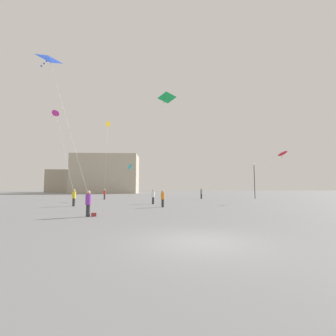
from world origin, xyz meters
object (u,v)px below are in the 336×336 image
(person_in_grey, at_px, (201,193))
(building_left_hall, at_px, (71,182))
(kite_emerald_delta, at_px, (167,99))
(lamppost_east, at_px, (254,176))
(kite_crimson_diamond, at_px, (282,153))
(kite_magenta_diamond, at_px, (56,114))
(handbag_beside_flyer, at_px, (94,215))
(person_in_orange, at_px, (163,198))
(kite_cyan_diamond, at_px, (129,167))
(building_centre_hall, at_px, (106,174))
(person_in_white, at_px, (153,196))
(person_in_yellow, at_px, (74,197))
(person_in_red, at_px, (105,194))
(kite_amber_delta, at_px, (108,125))
(person_in_purple, at_px, (88,202))
(kite_cobalt_delta, at_px, (50,61))

(person_in_grey, height_order, building_left_hall, building_left_hall)
(kite_emerald_delta, height_order, lamppost_east, kite_emerald_delta)
(kite_crimson_diamond, bearing_deg, lamppost_east, 89.36)
(kite_magenta_diamond, relative_size, handbag_beside_flyer, 34.24)
(person_in_orange, relative_size, building_left_hall, 0.10)
(kite_cyan_diamond, xyz_separation_m, building_centre_hall, (-13.72, 48.56, 1.79))
(person_in_white, xyz_separation_m, kite_cyan_diamond, (-3.54, 6.68, 4.05))
(lamppost_east, distance_m, handbag_beside_flyer, 31.49)
(person_in_yellow, relative_size, person_in_red, 1.06)
(kite_emerald_delta, height_order, building_left_hall, kite_emerald_delta)
(person_in_red, bearing_deg, kite_amber_delta, -120.15)
(kite_crimson_diamond, bearing_deg, building_left_hall, 127.32)
(handbag_beside_flyer, bearing_deg, person_in_purple, -164.05)
(kite_cobalt_delta, distance_m, handbag_beside_flyer, 10.25)
(person_in_red, height_order, building_left_hall, building_left_hall)
(building_left_hall, bearing_deg, person_in_grey, -53.82)
(person_in_yellow, relative_size, kite_cobalt_delta, 0.19)
(person_in_orange, distance_m, kite_magenta_diamond, 19.41)
(building_centre_hall, bearing_deg, kite_amber_delta, -77.81)
(kite_crimson_diamond, bearing_deg, kite_magenta_diamond, 178.40)
(kite_cyan_diamond, relative_size, kite_crimson_diamond, 0.48)
(person_in_purple, height_order, person_in_red, person_in_purple)
(person_in_orange, bearing_deg, kite_cyan_diamond, -125.24)
(person_in_white, bearing_deg, person_in_red, 105.16)
(kite_amber_delta, height_order, handbag_beside_flyer, kite_amber_delta)
(person_in_red, bearing_deg, person_in_white, 86.83)
(lamppost_east, relative_size, handbag_beside_flyer, 19.06)
(person_in_purple, distance_m, person_in_yellow, 9.59)
(kite_crimson_diamond, bearing_deg, person_in_red, 162.18)
(person_in_orange, height_order, building_left_hall, building_left_hall)
(person_in_purple, distance_m, person_in_grey, 26.71)
(kite_magenta_diamond, height_order, kite_cobalt_delta, kite_magenta_diamond)
(person_in_red, distance_m, building_left_hall, 66.78)
(person_in_purple, relative_size, kite_magenta_diamond, 0.16)
(person_in_white, relative_size, kite_cyan_diamond, 0.34)
(kite_cobalt_delta, bearing_deg, person_in_red, 93.53)
(kite_emerald_delta, bearing_deg, person_in_grey, 65.78)
(kite_emerald_delta, distance_m, handbag_beside_flyer, 15.27)
(building_centre_hall, bearing_deg, person_in_yellow, -81.03)
(person_in_grey, bearing_deg, person_in_white, -53.99)
(kite_amber_delta, distance_m, kite_emerald_delta, 22.10)
(kite_cyan_diamond, bearing_deg, kite_amber_delta, 118.39)
(kite_cyan_diamond, distance_m, kite_amber_delta, 14.40)
(person_in_grey, relative_size, kite_amber_delta, 0.14)
(kite_cyan_diamond, xyz_separation_m, kite_crimson_diamond, (20.85, -3.96, 1.55))
(building_left_hall, xyz_separation_m, handbag_beside_flyer, (31.47, -83.02, -4.45))
(person_in_yellow, height_order, building_left_hall, building_left_hall)
(person_in_white, height_order, person_in_yellow, person_in_yellow)
(person_in_orange, distance_m, kite_emerald_delta, 10.80)
(person_in_red, xyz_separation_m, building_left_hall, (-27.30, 60.84, 3.67))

